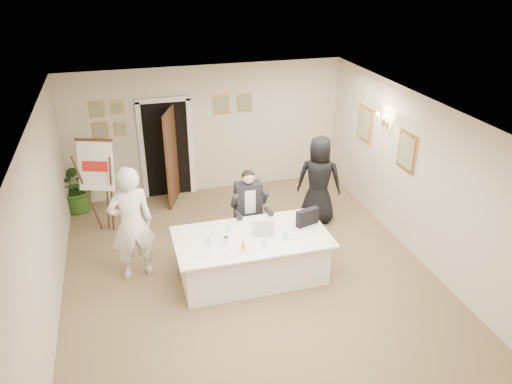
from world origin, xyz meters
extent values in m
plane|color=olive|center=(0.00, 0.00, 0.00)|extent=(7.00, 7.00, 0.00)
cube|color=white|center=(0.00, 0.00, 2.80)|extent=(6.00, 7.00, 0.02)
cube|color=beige|center=(0.00, 3.50, 1.40)|extent=(6.00, 0.10, 2.80)
cube|color=beige|center=(0.00, -3.50, 1.40)|extent=(6.00, 0.10, 2.80)
cube|color=beige|center=(-3.00, 0.00, 1.40)|extent=(0.10, 7.00, 2.80)
cube|color=beige|center=(3.00, 0.00, 1.40)|extent=(0.10, 7.00, 2.80)
cube|color=black|center=(-0.90, 3.47, 1.05)|extent=(0.92, 0.06, 2.10)
cube|color=white|center=(-1.42, 3.44, 1.05)|extent=(0.10, 0.06, 2.20)
cube|color=white|center=(-0.38, 3.44, 1.05)|extent=(0.10, 0.06, 2.20)
cube|color=#351B10|center=(-0.85, 3.05, 1.03)|extent=(0.33, 0.81, 2.02)
cube|color=white|center=(0.03, -0.06, 0.38)|extent=(2.30, 1.15, 0.75)
cube|color=white|center=(0.03, -0.06, 0.76)|extent=(2.48, 1.33, 0.03)
cube|color=white|center=(-2.27, 2.05, 1.41)|extent=(0.67, 0.40, 0.91)
imported|color=white|center=(-1.81, 0.50, 0.98)|extent=(0.79, 0.59, 1.97)
imported|color=black|center=(1.80, 1.44, 0.89)|extent=(1.03, 0.89, 1.77)
imported|color=#2D561C|center=(-2.80, 3.20, 0.56)|extent=(1.09, 0.98, 1.11)
cube|color=black|center=(1.03, 0.06, 0.92)|extent=(0.42, 0.22, 0.28)
cube|color=white|center=(0.68, -0.24, 0.79)|extent=(0.31, 0.23, 0.03)
cylinder|color=white|center=(-0.79, -0.40, 0.78)|extent=(0.25, 0.25, 0.01)
cylinder|color=white|center=(-0.40, -0.47, 0.78)|extent=(0.25, 0.25, 0.01)
cylinder|color=white|center=(-0.11, -0.44, 0.78)|extent=(0.28, 0.28, 0.01)
cylinder|color=silver|center=(-0.67, -0.11, 0.84)|extent=(0.08, 0.08, 0.14)
cylinder|color=silver|center=(0.15, -0.38, 0.84)|extent=(0.07, 0.07, 0.14)
cylinder|color=silver|center=(0.52, -0.28, 0.84)|extent=(0.07, 0.07, 0.14)
cylinder|color=silver|center=(-0.30, 0.17, 0.84)|extent=(0.07, 0.07, 0.14)
cylinder|color=orange|center=(-0.20, -0.41, 0.84)|extent=(0.07, 0.07, 0.13)
cylinder|color=silver|center=(-0.41, -0.15, 0.83)|extent=(0.10, 0.10, 0.11)
camera|label=1|loc=(-1.77, -6.71, 4.92)|focal=35.00mm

